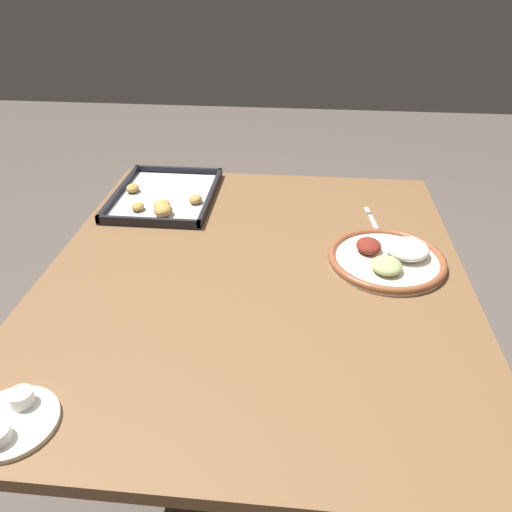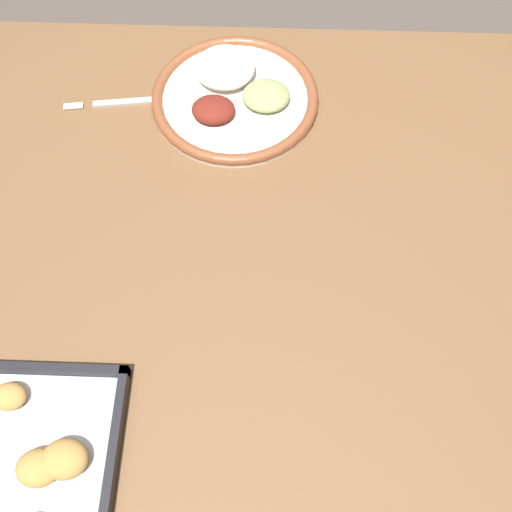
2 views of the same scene
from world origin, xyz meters
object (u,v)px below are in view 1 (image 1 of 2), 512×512
fork (375,225)px  dinner_plate (388,258)px  baking_tray (164,197)px  saucer_plate (10,421)px

fork → dinner_plate: bearing=176.4°
fork → baking_tray: bearing=73.1°
dinner_plate → saucer_plate: size_ratio=1.88×
fork → saucer_plate: (-0.77, 0.68, 0.01)m
saucer_plate → baking_tray: baking_tray is taller
dinner_plate → fork: (0.19, 0.01, -0.01)m
saucer_plate → baking_tray: (0.88, -0.04, -0.00)m
saucer_plate → dinner_plate: bearing=-50.3°
dinner_plate → fork: dinner_plate is taller
saucer_plate → baking_tray: 0.88m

